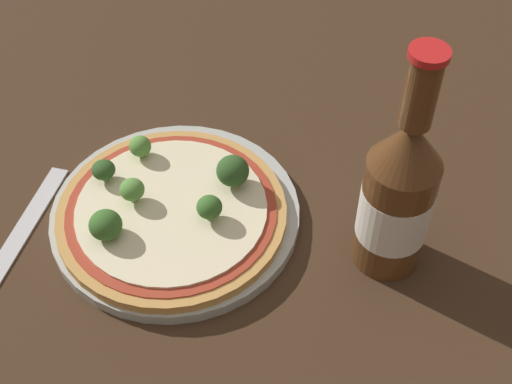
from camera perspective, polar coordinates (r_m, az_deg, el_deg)
The scene contains 11 objects.
ground_plane at distance 0.70m, azimuth -7.69°, elevation -2.64°, with size 3.00×3.00×0.00m, color #3D2819.
plate at distance 0.70m, azimuth -6.45°, elevation -1.79°, with size 0.24×0.24×0.01m.
pizza at distance 0.69m, azimuth -6.74°, elevation -1.34°, with size 0.22×0.22×0.01m.
broccoli_floret_0 at distance 0.66m, azimuth -3.75°, elevation -1.24°, with size 0.02×0.02×0.03m.
broccoli_floret_1 at distance 0.71m, azimuth -12.10°, elevation 1.73°, with size 0.02×0.02×0.02m.
broccoli_floret_2 at distance 0.72m, azimuth -9.25°, elevation 3.63°, with size 0.02×0.02×0.02m.
broccoli_floret_3 at distance 0.66m, azimuth -11.94°, elevation -2.60°, with size 0.03×0.03×0.03m.
broccoli_floret_4 at distance 0.68m, azimuth -9.88°, elevation 0.18°, with size 0.02×0.02×0.03m.
broccoli_floret_5 at distance 0.68m, azimuth -1.87°, elevation 1.70°, with size 0.03×0.03×0.03m.
beer_bottle at distance 0.62m, azimuth 11.29°, elevation -0.19°, with size 0.06×0.06×0.24m.
fork at distance 0.72m, azimuth -18.68°, elevation -3.73°, with size 0.08×0.19×0.00m.
Camera 1 is at (0.07, -0.44, 0.54)m, focal length 50.00 mm.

